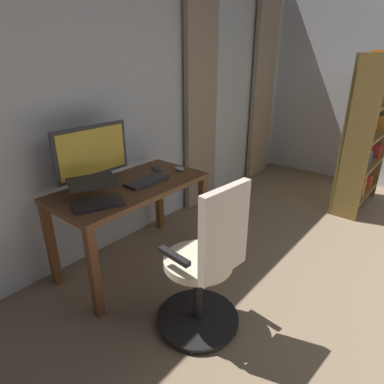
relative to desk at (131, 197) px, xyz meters
name	(u,v)px	position (x,y,z in m)	size (l,w,h in m)	color
back_room_partition	(159,92)	(-0.83, -0.47, 0.72)	(5.15, 0.10, 2.70)	silver
curtain_left_panel	(263,91)	(-2.79, -0.36, 0.59)	(0.53, 0.06, 2.43)	gray
curtain_right_panel	(201,102)	(-1.37, -0.36, 0.59)	(0.51, 0.06, 2.43)	gray
desk	(131,197)	(0.00, 0.00, 0.00)	(1.25, 0.64, 0.74)	brown
office_chair	(206,268)	(0.21, 0.93, -0.15)	(0.56, 0.56, 1.06)	black
computer_monitor	(92,153)	(0.18, -0.20, 0.37)	(0.63, 0.18, 0.47)	#333338
computer_keyboard	(147,181)	(-0.12, 0.06, 0.12)	(0.37, 0.15, 0.02)	#333338
laptop	(96,195)	(0.37, 0.07, 0.16)	(0.44, 0.43, 0.15)	#232328
computer_mouse	(179,169)	(-0.51, 0.07, 0.13)	(0.06, 0.10, 0.04)	#B7BCC1
cell_phone_by_monitor	(156,169)	(-0.40, -0.11, 0.11)	(0.07, 0.14, 0.01)	#232328
bookshelf	(362,135)	(-2.48, 1.09, 0.23)	(0.90, 0.30, 1.74)	brown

